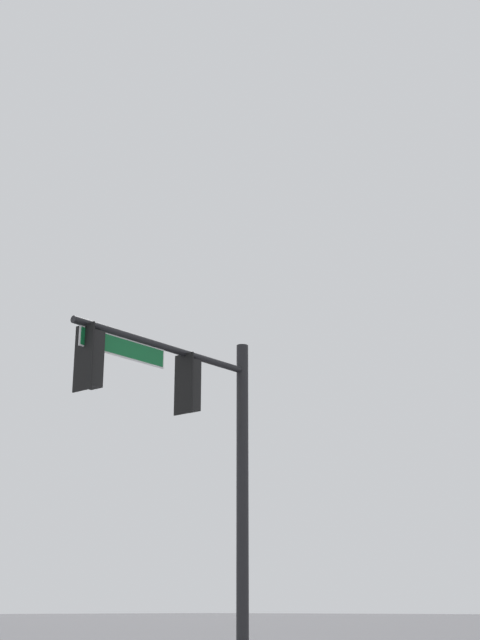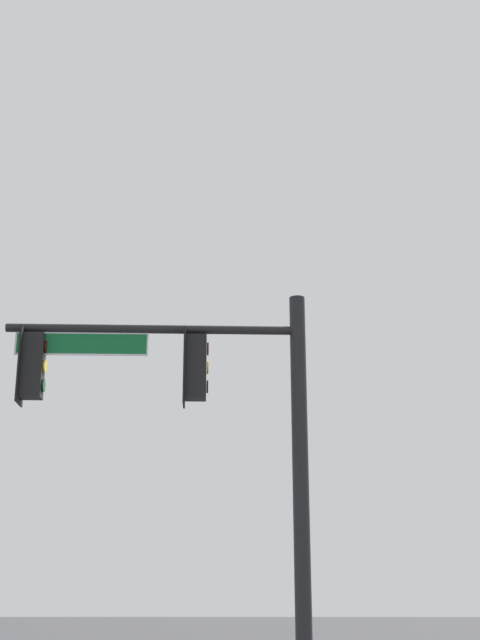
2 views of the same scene
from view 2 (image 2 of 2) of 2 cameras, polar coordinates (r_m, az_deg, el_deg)
name	(u,v)px [view 2 (image 2 of 2)]	position (r m, az deg, el deg)	size (l,w,h in m)	color
signal_pole_near	(212,431)	(14.81, -1.81, -7.09)	(5.10, 0.64, 7.03)	black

